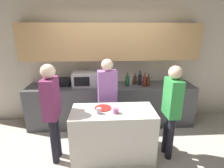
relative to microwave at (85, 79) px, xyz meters
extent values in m
plane|color=beige|center=(0.56, -1.42, -1.06)|extent=(14.00, 14.00, 0.00)
cube|color=beige|center=(0.56, 0.32, 0.29)|extent=(6.40, 0.08, 2.70)
cube|color=tan|center=(0.56, 0.12, 0.76)|extent=(3.74, 0.32, 0.75)
cube|color=#4C4C51|center=(0.56, -0.03, -0.61)|extent=(3.60, 0.62, 0.91)
cube|color=beige|center=(0.52, -1.17, -0.62)|extent=(1.30, 0.61, 0.88)
cube|color=#B7BABC|center=(0.00, 0.00, 0.00)|extent=(0.52, 0.38, 0.30)
cube|color=black|center=(-0.05, -0.19, 0.00)|extent=(0.31, 0.01, 0.19)
cube|color=black|center=(-0.45, 0.00, -0.06)|extent=(0.26, 0.16, 0.18)
cube|color=black|center=(-0.50, 0.00, 0.03)|extent=(0.02, 0.11, 0.01)
cube|color=black|center=(-0.40, 0.00, 0.03)|extent=(0.02, 0.11, 0.01)
cylinder|color=silver|center=(1.96, 0.00, -0.10)|extent=(0.14, 0.14, 0.10)
cylinder|color=#38662D|center=(1.96, 0.00, 0.04)|extent=(0.01, 0.01, 0.18)
sphere|color=silver|center=(1.96, 0.00, 0.18)|extent=(0.13, 0.13, 0.13)
cylinder|color=#194723|center=(0.89, -0.09, -0.04)|extent=(0.08, 0.08, 0.22)
cylinder|color=#194723|center=(0.89, -0.09, 0.11)|extent=(0.03, 0.03, 0.08)
cylinder|color=silver|center=(0.99, 0.05, -0.07)|extent=(0.08, 0.08, 0.16)
cylinder|color=silver|center=(0.99, 0.05, 0.05)|extent=(0.03, 0.03, 0.06)
cylinder|color=#472814|center=(1.09, 0.05, -0.06)|extent=(0.07, 0.07, 0.17)
cylinder|color=#472814|center=(1.09, 0.05, 0.06)|extent=(0.03, 0.03, 0.07)
cylinder|color=black|center=(1.18, -0.02, -0.04)|extent=(0.07, 0.07, 0.23)
cylinder|color=black|center=(1.18, -0.02, 0.12)|extent=(0.03, 0.03, 0.09)
cylinder|color=maroon|center=(1.26, -0.12, -0.04)|extent=(0.08, 0.08, 0.22)
cylinder|color=maroon|center=(1.26, -0.12, 0.11)|extent=(0.03, 0.03, 0.08)
cylinder|color=#472814|center=(1.34, -0.10, -0.06)|extent=(0.08, 0.08, 0.19)
cylinder|color=#472814|center=(1.34, -0.10, 0.07)|extent=(0.03, 0.03, 0.07)
cylinder|color=red|center=(0.37, -1.09, -0.17)|extent=(0.26, 0.26, 0.01)
cylinder|color=#C765A5|center=(0.56, -1.26, -0.14)|extent=(0.09, 0.09, 0.08)
cylinder|color=silver|center=(0.31, -1.26, -0.13)|extent=(0.07, 0.07, 0.09)
cylinder|color=black|center=(1.46, -1.23, -0.68)|extent=(0.11, 0.11, 0.76)
cylinder|color=black|center=(1.45, -1.07, -0.68)|extent=(0.11, 0.11, 0.76)
cube|color=green|center=(1.45, -1.15, 0.00)|extent=(0.20, 0.34, 0.60)
sphere|color=beige|center=(1.45, -1.15, 0.41)|extent=(0.21, 0.21, 0.21)
cylinder|color=black|center=(0.54, -0.60, -0.68)|extent=(0.11, 0.11, 0.77)
cylinder|color=black|center=(0.38, -0.62, -0.68)|extent=(0.11, 0.11, 0.77)
cube|color=#A167BB|center=(0.46, -0.61, 0.01)|extent=(0.36, 0.23, 0.61)
sphere|color=beige|center=(0.46, -0.61, 0.42)|extent=(0.21, 0.21, 0.21)
cylinder|color=black|center=(-0.41, -1.06, -0.67)|extent=(0.11, 0.11, 0.78)
cylinder|color=black|center=(-0.41, -1.22, -0.67)|extent=(0.11, 0.11, 0.78)
cube|color=#7F3160|center=(-0.41, -1.14, 0.03)|extent=(0.20, 0.35, 0.62)
sphere|color=beige|center=(-0.41, -1.14, 0.45)|extent=(0.21, 0.21, 0.21)
camera|label=1|loc=(0.37, -3.61, 1.04)|focal=28.00mm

